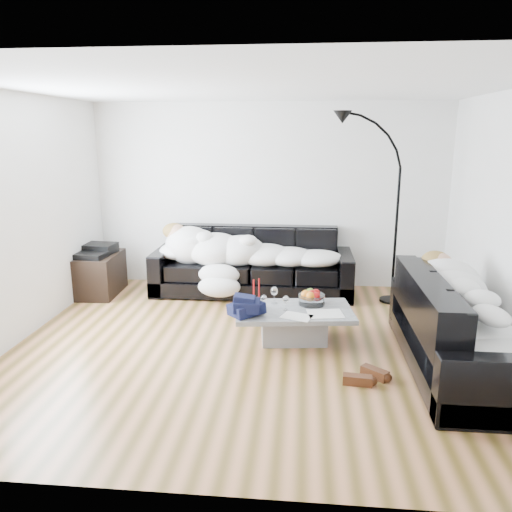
# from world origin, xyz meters

# --- Properties ---
(ground) EXTENTS (5.00, 5.00, 0.00)m
(ground) POSITION_xyz_m (0.00, 0.00, 0.00)
(ground) COLOR brown
(ground) RESTS_ON ground
(wall_back) EXTENTS (5.00, 0.02, 2.60)m
(wall_back) POSITION_xyz_m (0.00, 2.25, 1.30)
(wall_back) COLOR silver
(wall_back) RESTS_ON ground
(wall_left) EXTENTS (0.02, 4.50, 2.60)m
(wall_left) POSITION_xyz_m (-2.50, 0.00, 1.30)
(wall_left) COLOR silver
(wall_left) RESTS_ON ground
(ceiling) EXTENTS (5.00, 5.00, 0.00)m
(ceiling) POSITION_xyz_m (0.00, 0.00, 2.60)
(ceiling) COLOR white
(ceiling) RESTS_ON ground
(sofa_back) EXTENTS (2.73, 0.94, 0.89)m
(sofa_back) POSITION_xyz_m (-0.20, 1.80, 0.45)
(sofa_back) COLOR black
(sofa_back) RESTS_ON ground
(sofa_right) EXTENTS (0.93, 2.17, 0.88)m
(sofa_right) POSITION_xyz_m (1.98, -0.32, 0.44)
(sofa_right) COLOR black
(sofa_right) RESTS_ON ground
(sleeper_back) EXTENTS (2.31, 0.80, 0.46)m
(sleeper_back) POSITION_xyz_m (-0.20, 1.75, 0.65)
(sleeper_back) COLOR white
(sleeper_back) RESTS_ON sofa_back
(sleeper_right) EXTENTS (0.79, 1.86, 0.45)m
(sleeper_right) POSITION_xyz_m (1.98, -0.32, 0.65)
(sleeper_right) COLOR white
(sleeper_right) RESTS_ON sofa_right
(teal_cushion) EXTENTS (0.42, 0.38, 0.20)m
(teal_cushion) POSITION_xyz_m (1.92, 0.35, 0.72)
(teal_cushion) COLOR #0E6864
(teal_cushion) RESTS_ON sofa_right
(coffee_table) EXTENTS (1.31, 0.86, 0.36)m
(coffee_table) POSITION_xyz_m (0.42, 0.17, 0.18)
(coffee_table) COLOR #939699
(coffee_table) RESTS_ON ground
(fruit_bowl) EXTENTS (0.32, 0.32, 0.18)m
(fruit_bowl) POSITION_xyz_m (0.61, 0.35, 0.45)
(fruit_bowl) COLOR white
(fruit_bowl) RESTS_ON coffee_table
(wine_glass_a) EXTENTS (0.09, 0.09, 0.19)m
(wine_glass_a) POSITION_xyz_m (0.20, 0.34, 0.45)
(wine_glass_a) COLOR white
(wine_glass_a) RESTS_ON coffee_table
(wine_glass_b) EXTENTS (0.07, 0.07, 0.15)m
(wine_glass_b) POSITION_xyz_m (0.10, 0.16, 0.43)
(wine_glass_b) COLOR white
(wine_glass_b) RESTS_ON coffee_table
(wine_glass_c) EXTENTS (0.07, 0.07, 0.16)m
(wine_glass_c) POSITION_xyz_m (0.33, 0.13, 0.44)
(wine_glass_c) COLOR white
(wine_glass_c) RESTS_ON coffee_table
(candle_left) EXTENTS (0.06, 0.06, 0.24)m
(candle_left) POSITION_xyz_m (-0.03, 0.40, 0.48)
(candle_left) COLOR maroon
(candle_left) RESTS_ON coffee_table
(candle_right) EXTENTS (0.05, 0.05, 0.24)m
(candle_right) POSITION_xyz_m (0.02, 0.47, 0.48)
(candle_right) COLOR maroon
(candle_right) RESTS_ON coffee_table
(newspaper_a) EXTENTS (0.40, 0.33, 0.01)m
(newspaper_a) POSITION_xyz_m (0.74, 0.05, 0.37)
(newspaper_a) COLOR silver
(newspaper_a) RESTS_ON coffee_table
(newspaper_b) EXTENTS (0.36, 0.31, 0.01)m
(newspaper_b) POSITION_xyz_m (0.45, -0.05, 0.37)
(newspaper_b) COLOR silver
(newspaper_b) RESTS_ON coffee_table
(navy_jacket) EXTENTS (0.43, 0.39, 0.17)m
(navy_jacket) POSITION_xyz_m (-0.04, -0.07, 0.53)
(navy_jacket) COLOR black
(navy_jacket) RESTS_ON coffee_table
(shoes) EXTENTS (0.51, 0.43, 0.10)m
(shoes) POSITION_xyz_m (1.09, -0.67, 0.05)
(shoes) COLOR #472311
(shoes) RESTS_ON ground
(av_cabinet) EXTENTS (0.59, 0.84, 0.56)m
(av_cabinet) POSITION_xyz_m (-2.32, 1.54, 0.28)
(av_cabinet) COLOR black
(av_cabinet) RESTS_ON ground
(stereo) EXTENTS (0.47, 0.38, 0.13)m
(stereo) POSITION_xyz_m (-2.32, 1.54, 0.62)
(stereo) COLOR black
(stereo) RESTS_ON av_cabinet
(floor_lamp) EXTENTS (0.79, 0.34, 2.15)m
(floor_lamp) POSITION_xyz_m (1.69, 1.60, 1.08)
(floor_lamp) COLOR black
(floor_lamp) RESTS_ON ground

